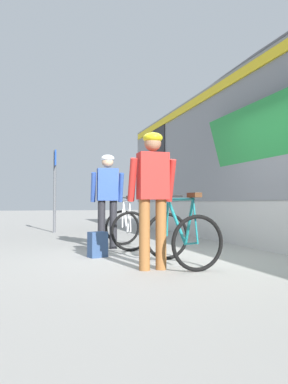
# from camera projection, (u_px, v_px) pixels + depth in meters

# --- Properties ---
(ground_plane) EXTENTS (80.00, 80.00, 0.00)m
(ground_plane) POSITION_uv_depth(u_px,v_px,m) (185.00, 260.00, 5.55)
(ground_plane) COLOR #A09E99
(cyclist_near_in_blue) EXTENTS (0.63, 0.34, 1.76)m
(cyclist_near_in_blue) POSITION_uv_depth(u_px,v_px,m) (107.00, 192.00, 6.94)
(cyclist_near_in_blue) COLOR #232328
(cyclist_near_in_blue) RESTS_ON ground
(cyclist_far_in_red) EXTENTS (0.62, 0.32, 1.76)m
(cyclist_far_in_red) POSITION_uv_depth(u_px,v_px,m) (153.00, 187.00, 4.77)
(cyclist_far_in_red) COLOR #935B2D
(cyclist_far_in_red) RESTS_ON ground
(bicycle_near_white) EXTENTS (0.81, 1.13, 0.99)m
(bicycle_near_white) POSITION_uv_depth(u_px,v_px,m) (126.00, 227.00, 7.05)
(bicycle_near_white) COLOR black
(bicycle_near_white) RESTS_ON ground
(bicycle_far_teal) EXTENTS (0.74, 1.09, 0.99)m
(bicycle_far_teal) POSITION_uv_depth(u_px,v_px,m) (181.00, 236.00, 5.10)
(bicycle_far_teal) COLOR black
(bicycle_far_teal) RESTS_ON ground
(backpack_on_platform) EXTENTS (0.32, 0.26, 0.40)m
(backpack_on_platform) POSITION_uv_depth(u_px,v_px,m) (98.00, 245.00, 5.84)
(backpack_on_platform) COLOR navy
(backpack_on_platform) RESTS_ON ground
(platform_sign_post) EXTENTS (0.08, 0.70, 2.40)m
(platform_sign_post) POSITION_uv_depth(u_px,v_px,m) (55.00, 177.00, 10.79)
(platform_sign_post) COLOR #595B60
(platform_sign_post) RESTS_ON ground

